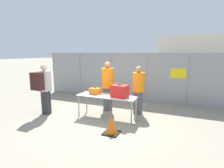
{
  "coord_description": "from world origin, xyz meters",
  "views": [
    {
      "loc": [
        2.43,
        -5.01,
        2.14
      ],
      "look_at": [
        0.03,
        0.68,
        1.05
      ],
      "focal_mm": 28.0,
      "sensor_mm": 36.0,
      "label": 1
    }
  ],
  "objects_px": {
    "suitcase_red": "(120,91)",
    "security_worker_far": "(138,89)",
    "inspection_table": "(107,98)",
    "traveler_hooded": "(44,87)",
    "security_worker_near": "(108,86)",
    "traffic_cone": "(111,125)",
    "utility_trailer": "(188,86)",
    "suitcase_orange": "(95,91)"
  },
  "relations": [
    {
      "from": "suitcase_red",
      "to": "utility_trailer",
      "type": "height_order",
      "value": "suitcase_red"
    },
    {
      "from": "suitcase_orange",
      "to": "security_worker_near",
      "type": "xyz_separation_m",
      "value": [
        0.16,
        0.71,
        0.09
      ]
    },
    {
      "from": "suitcase_orange",
      "to": "security_worker_far",
      "type": "height_order",
      "value": "security_worker_far"
    },
    {
      "from": "inspection_table",
      "to": "suitcase_orange",
      "type": "height_order",
      "value": "suitcase_orange"
    },
    {
      "from": "inspection_table",
      "to": "traffic_cone",
      "type": "height_order",
      "value": "inspection_table"
    },
    {
      "from": "traveler_hooded",
      "to": "security_worker_far",
      "type": "height_order",
      "value": "traveler_hooded"
    },
    {
      "from": "suitcase_orange",
      "to": "suitcase_red",
      "type": "relative_size",
      "value": 0.66
    },
    {
      "from": "inspection_table",
      "to": "suitcase_red",
      "type": "distance_m",
      "value": 0.53
    },
    {
      "from": "traveler_hooded",
      "to": "security_worker_near",
      "type": "height_order",
      "value": "security_worker_near"
    },
    {
      "from": "suitcase_orange",
      "to": "utility_trailer",
      "type": "relative_size",
      "value": 0.09
    },
    {
      "from": "traveler_hooded",
      "to": "traffic_cone",
      "type": "bearing_deg",
      "value": 1.88
    },
    {
      "from": "inspection_table",
      "to": "security_worker_far",
      "type": "height_order",
      "value": "security_worker_far"
    },
    {
      "from": "traffic_cone",
      "to": "suitcase_red",
      "type": "bearing_deg",
      "value": 98.16
    },
    {
      "from": "suitcase_orange",
      "to": "utility_trailer",
      "type": "height_order",
      "value": "suitcase_orange"
    },
    {
      "from": "suitcase_red",
      "to": "utility_trailer",
      "type": "xyz_separation_m",
      "value": [
        2.05,
        4.99,
        -0.52
      ]
    },
    {
      "from": "suitcase_red",
      "to": "security_worker_far",
      "type": "height_order",
      "value": "security_worker_far"
    },
    {
      "from": "suitcase_orange",
      "to": "security_worker_near",
      "type": "height_order",
      "value": "security_worker_near"
    },
    {
      "from": "suitcase_red",
      "to": "security_worker_far",
      "type": "distance_m",
      "value": 0.92
    },
    {
      "from": "suitcase_orange",
      "to": "security_worker_near",
      "type": "bearing_deg",
      "value": 77.26
    },
    {
      "from": "inspection_table",
      "to": "suitcase_red",
      "type": "height_order",
      "value": "suitcase_red"
    },
    {
      "from": "security_worker_far",
      "to": "utility_trailer",
      "type": "height_order",
      "value": "security_worker_far"
    },
    {
      "from": "security_worker_far",
      "to": "security_worker_near",
      "type": "bearing_deg",
      "value": -0.32
    },
    {
      "from": "traveler_hooded",
      "to": "security_worker_far",
      "type": "distance_m",
      "value": 3.31
    },
    {
      "from": "security_worker_near",
      "to": "security_worker_far",
      "type": "height_order",
      "value": "security_worker_near"
    },
    {
      "from": "utility_trailer",
      "to": "traffic_cone",
      "type": "height_order",
      "value": "utility_trailer"
    },
    {
      "from": "inspection_table",
      "to": "security_worker_far",
      "type": "bearing_deg",
      "value": 43.98
    },
    {
      "from": "inspection_table",
      "to": "traveler_hooded",
      "type": "xyz_separation_m",
      "value": [
        -2.17,
        -0.52,
        0.27
      ]
    },
    {
      "from": "suitcase_red",
      "to": "security_worker_far",
      "type": "xyz_separation_m",
      "value": [
        0.4,
        0.83,
        -0.07
      ]
    },
    {
      "from": "inspection_table",
      "to": "traveler_hooded",
      "type": "relative_size",
      "value": 1.13
    },
    {
      "from": "suitcase_orange",
      "to": "traffic_cone",
      "type": "height_order",
      "value": "suitcase_orange"
    },
    {
      "from": "security_worker_near",
      "to": "security_worker_far",
      "type": "distance_m",
      "value": 1.17
    },
    {
      "from": "traffic_cone",
      "to": "traveler_hooded",
      "type": "bearing_deg",
      "value": 169.71
    },
    {
      "from": "traffic_cone",
      "to": "security_worker_far",
      "type": "bearing_deg",
      "value": 82.33
    },
    {
      "from": "inspection_table",
      "to": "suitcase_red",
      "type": "xyz_separation_m",
      "value": [
        0.46,
        -0.01,
        0.26
      ]
    },
    {
      "from": "traveler_hooded",
      "to": "utility_trailer",
      "type": "relative_size",
      "value": 0.44
    },
    {
      "from": "security_worker_far",
      "to": "utility_trailer",
      "type": "distance_m",
      "value": 4.5
    },
    {
      "from": "suitcase_red",
      "to": "security_worker_near",
      "type": "relative_size",
      "value": 0.31
    },
    {
      "from": "traveler_hooded",
      "to": "suitcase_orange",
      "type": "bearing_deg",
      "value": 31.08
    },
    {
      "from": "suitcase_orange",
      "to": "suitcase_red",
      "type": "bearing_deg",
      "value": -3.92
    },
    {
      "from": "security_worker_near",
      "to": "security_worker_far",
      "type": "bearing_deg",
      "value": -164.86
    },
    {
      "from": "suitcase_orange",
      "to": "security_worker_near",
      "type": "relative_size",
      "value": 0.2
    },
    {
      "from": "traveler_hooded",
      "to": "inspection_table",
      "type": "bearing_deg",
      "value": 25.75
    }
  ]
}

